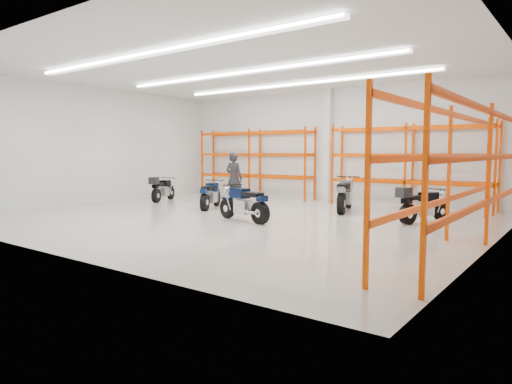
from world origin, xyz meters
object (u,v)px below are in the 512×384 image
Objects in this scene: motorcycle_main at (245,205)px; structural_column at (327,145)px; motorcycle_back_c at (345,196)px; motorcycle_back_d at (421,206)px; standing_man at (234,178)px; motorcycle_back_a at (162,189)px; motorcycle_back_b at (210,196)px.

structural_column is at bearing 96.32° from motorcycle_main.
motorcycle_back_c is 2.96m from motorcycle_back_d.
motorcycle_back_a is at bearing 14.72° from standing_man.
motorcycle_back_b is at bearing 94.77° from standing_man.
motorcycle_back_a is at bearing 159.81° from motorcycle_main.
motorcycle_back_a is 7.47m from motorcycle_back_c.
structural_column is (-0.69, 6.26, 1.76)m from motorcycle_main.
motorcycle_back_b is 0.99× the size of motorcycle_back_d.
standing_man is at bearing 100.08° from motorcycle_back_b.
motorcycle_main is 3.93m from motorcycle_back_c.
structural_column is at bearing 128.28° from motorcycle_back_c.
motorcycle_main is 1.06× the size of standing_man.
standing_man is 4.04m from structural_column.
motorcycle_back_c is 1.20× the size of motorcycle_back_d.
motorcycle_back_b is at bearing -152.81° from motorcycle_back_c.
motorcycle_back_d is (4.11, 2.71, 0.01)m from motorcycle_main.
motorcycle_back_d is at bearing 170.29° from standing_man.
motorcycle_main is 6.54m from structural_column.
motorcycle_main is at bearing 128.19° from standing_man.
motorcycle_back_d is (6.91, 1.13, 0.03)m from motorcycle_back_b.
motorcycle_main is at bearing -29.50° from motorcycle_back_b.
structural_column reaches higher than motorcycle_back_b.
motorcycle_main reaches higher than motorcycle_back_d.
motorcycle_back_a is at bearing -168.46° from motorcycle_back_c.
motorcycle_back_c is 1.16× the size of standing_man.
motorcycle_back_b is 0.42× the size of structural_column.
motorcycle_back_b is 0.96× the size of standing_man.
motorcycle_back_d is at bearing 2.85° from motorcycle_back_a.
structural_column is (-2.02, 2.56, 1.71)m from motorcycle_back_c.
motorcycle_back_d is 0.42× the size of structural_column.
standing_man is (-3.10, 3.26, 0.50)m from motorcycle_main.
motorcycle_back_b is (-2.80, 1.58, -0.02)m from motorcycle_main.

